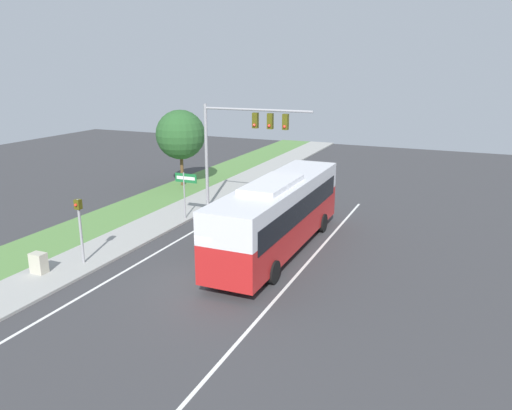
% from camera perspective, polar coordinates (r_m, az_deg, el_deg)
% --- Properties ---
extents(ground_plane, '(80.00, 80.00, 0.00)m').
position_cam_1_polar(ground_plane, '(21.58, -6.55, -8.70)').
color(ground_plane, '#38383A').
extents(sidewalk, '(2.80, 80.00, 0.12)m').
position_cam_1_polar(sidewalk, '(25.04, -19.02, -5.82)').
color(sidewalk, '#9E9E99').
rests_on(sidewalk, ground_plane).
extents(grass_verge, '(3.60, 80.00, 0.10)m').
position_cam_1_polar(grass_verge, '(27.23, -24.04, -4.64)').
color(grass_verge, '#568442').
rests_on(grass_verge, ground_plane).
extents(lane_divider_near, '(0.14, 30.00, 0.01)m').
position_cam_1_polar(lane_divider_near, '(23.46, -14.26, -7.03)').
color(lane_divider_near, silver).
rests_on(lane_divider_near, ground_plane).
extents(lane_divider_far, '(0.14, 30.00, 0.01)m').
position_cam_1_polar(lane_divider_far, '(20.16, 2.51, -10.43)').
color(lane_divider_far, silver).
rests_on(lane_divider_far, ground_plane).
extents(bus, '(2.66, 11.90, 3.71)m').
position_cam_1_polar(bus, '(24.22, 2.60, -0.70)').
color(bus, red).
rests_on(bus, ground_plane).
extents(signal_gantry, '(6.92, 0.41, 6.63)m').
position_cam_1_polar(signal_gantry, '(30.01, -1.76, 8.06)').
color(signal_gantry, '#939399').
rests_on(signal_gantry, ground_plane).
extents(pedestrian_signal, '(0.28, 0.34, 3.12)m').
position_cam_1_polar(pedestrian_signal, '(23.77, -19.51, -1.74)').
color(pedestrian_signal, '#939399').
rests_on(pedestrian_signal, ground_plane).
extents(street_sign, '(1.43, 0.08, 2.88)m').
position_cam_1_polar(street_sign, '(29.36, -8.09, 2.16)').
color(street_sign, '#939399').
rests_on(street_sign, ground_plane).
extents(utility_cabinet, '(0.67, 0.47, 0.91)m').
position_cam_1_polar(utility_cabinet, '(23.81, -23.59, -6.09)').
color(utility_cabinet, '#B7B29E').
rests_on(utility_cabinet, sidewalk).
extents(roadside_tree, '(3.64, 3.64, 5.66)m').
position_cam_1_polar(roadside_tree, '(37.57, -8.62, 7.95)').
color(roadside_tree, brown).
rests_on(roadside_tree, grass_verge).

